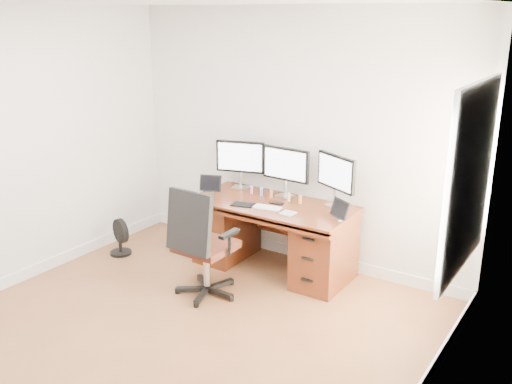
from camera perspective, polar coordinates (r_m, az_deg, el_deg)
The scene contains 20 objects.
ground at distance 4.89m, azimuth -10.05°, elevation -15.24°, with size 4.50×4.50×0.00m, color brown.
back_wall at distance 6.07m, azimuth 3.91°, elevation 5.40°, with size 4.00×0.10×2.70m, color white.
right_wall at distance 3.41m, azimuth 15.46°, elevation -5.04°, with size 0.10×4.50×2.70m.
desk at distance 6.00m, azimuth 1.74°, elevation -4.20°, with size 1.70×0.80×0.75m.
office_chair at distance 5.49m, azimuth -5.33°, elevation -6.90°, with size 0.63×0.59×1.10m.
floor_fan at distance 6.62m, azimuth -13.46°, elevation -4.44°, with size 0.29×0.24×0.41m.
monitor_left at distance 6.28m, azimuth -1.58°, elevation 3.37°, with size 0.54×0.19×0.53m.
monitor_center at distance 5.98m, azimuth 2.99°, elevation 2.62°, with size 0.55×0.15×0.53m.
monitor_right at distance 5.72m, azimuth 8.01°, elevation 1.77°, with size 0.51×0.27×0.53m.
tablet_left at distance 6.20m, azimuth -4.63°, elevation 0.74°, with size 0.25×0.15×0.19m.
tablet_right at distance 5.44m, azimuth 8.33°, elevation -1.85°, with size 0.24×0.18×0.19m.
keyboard at distance 5.70m, azimuth 1.14°, elevation -1.57°, with size 0.28×0.12×0.01m, color white.
trackpad at distance 5.56m, azimuth 3.22°, elevation -2.11°, with size 0.13×0.13×0.01m, color #B7BABF.
drawing_tablet at distance 5.80m, azimuth -1.32°, elevation -1.26°, with size 0.23×0.14×0.01m, color black.
phone at distance 5.84m, azimuth 2.05°, elevation -1.12°, with size 0.14×0.07×0.01m, color black.
figurine_pink at distance 6.14m, azimuth -0.45°, elevation 0.30°, with size 0.04×0.04×0.09m.
figurine_blue at distance 6.07m, azimuth 0.55°, elevation 0.10°, with size 0.04×0.04×0.09m.
figurine_brown at distance 6.01m, azimuth 1.53°, elevation -0.09°, with size 0.04×0.04×0.09m.
figurine_yellow at distance 5.91m, azimuth 3.29°, elevation -0.44°, with size 0.04×0.04×0.09m.
figurine_orange at distance 5.84m, azimuth 4.45°, elevation -0.67°, with size 0.04×0.04×0.09m.
Camera 1 is at (2.90, -2.92, 2.63)m, focal length 40.00 mm.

